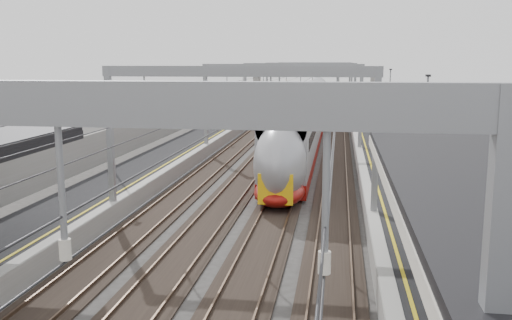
% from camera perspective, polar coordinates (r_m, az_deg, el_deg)
% --- Properties ---
extents(platform_left, '(4.00, 120.00, 1.00)m').
position_cam_1_polar(platform_left, '(51.09, -6.06, 1.58)').
color(platform_left, black).
rests_on(platform_left, ground).
extents(platform_right, '(4.00, 120.00, 1.00)m').
position_cam_1_polar(platform_right, '(49.62, 12.14, 1.16)').
color(platform_right, black).
rests_on(platform_right, ground).
extents(tracks, '(11.40, 140.00, 0.20)m').
position_cam_1_polar(tracks, '(49.79, 2.90, 0.88)').
color(tracks, black).
rests_on(tracks, ground).
extents(overhead_line, '(13.00, 140.00, 6.60)m').
position_cam_1_polar(overhead_line, '(55.79, 3.61, 8.13)').
color(overhead_line, gray).
rests_on(overhead_line, platform_left).
extents(overbridge, '(22.00, 2.20, 6.90)m').
position_cam_1_polar(overbridge, '(104.09, 5.84, 8.43)').
color(overbridge, gray).
rests_on(overbridge, ground).
extents(wall_left, '(0.30, 120.00, 3.20)m').
position_cam_1_polar(wall_left, '(51.83, -9.52, 2.84)').
color(wall_left, gray).
rests_on(wall_left, ground).
extents(wall_right, '(0.30, 120.00, 3.20)m').
position_cam_1_polar(wall_right, '(49.79, 15.87, 2.32)').
color(wall_right, gray).
rests_on(wall_right, ground).
extents(train, '(2.87, 52.31, 4.53)m').
position_cam_1_polar(train, '(52.85, 4.91, 3.74)').
color(train, maroon).
rests_on(train, ground).
extents(signal_green, '(0.32, 0.32, 3.48)m').
position_cam_1_polar(signal_green, '(78.46, 1.12, 5.91)').
color(signal_green, black).
rests_on(signal_green, ground).
extents(signal_red_near, '(0.32, 0.32, 3.48)m').
position_cam_1_polar(signal_red_near, '(67.22, 7.12, 5.18)').
color(signal_red_near, black).
rests_on(signal_red_near, ground).
extents(signal_red_far, '(0.32, 0.32, 3.48)m').
position_cam_1_polar(signal_red_far, '(77.92, 8.93, 5.77)').
color(signal_red_far, black).
rests_on(signal_red_far, ground).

